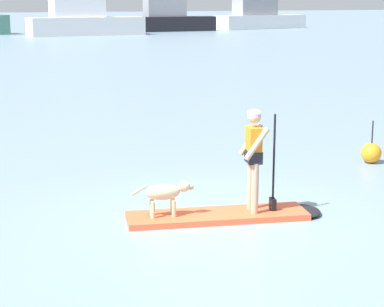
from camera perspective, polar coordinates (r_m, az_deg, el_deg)
name	(u,v)px	position (r m, az deg, el deg)	size (l,w,h in m)	color
ground_plane	(217,219)	(11.24, 2.15, -5.50)	(400.00, 400.00, 0.00)	gray
paddleboard	(231,215)	(11.28, 3.27, -5.19)	(3.35, 1.53, 0.10)	#E55933
person_paddler	(254,153)	(11.10, 5.29, 0.06)	(0.66, 0.56, 1.71)	tan
dog	(166,193)	(10.95, -2.23, -3.35)	(1.02, 0.37, 0.57)	#CCB78C
moored_boat_far_starboard	(84,21)	(71.56, -9.10, 10.95)	(11.82, 3.55, 4.45)	silver
moored_boat_far_port	(169,18)	(80.12, -1.95, 11.37)	(10.48, 2.69, 4.85)	black
moored_boat_center	(259,16)	(87.90, 5.69, 11.44)	(13.06, 5.11, 4.86)	white
marker_buoy	(371,153)	(15.49, 14.87, 0.05)	(0.45, 0.45, 0.95)	orange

